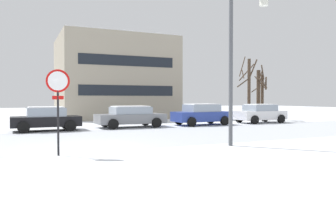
% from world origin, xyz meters
% --- Properties ---
extents(ground_plane, '(120.00, 120.00, 0.00)m').
position_xyz_m(ground_plane, '(0.00, 0.00, 0.00)').
color(ground_plane, white).
extents(road_surface, '(80.00, 8.00, 0.00)m').
position_xyz_m(road_surface, '(0.00, 3.00, 0.00)').
color(road_surface, '#B7BCC4').
rests_on(road_surface, ground).
extents(stop_sign, '(0.75, 0.15, 2.84)m').
position_xyz_m(stop_sign, '(-1.12, -1.22, 1.99)').
color(stop_sign, black).
rests_on(stop_sign, ground).
extents(street_lamp, '(1.89, 0.36, 6.16)m').
position_xyz_m(street_lamp, '(5.70, -1.66, 3.75)').
color(street_lamp, '#4C4F54').
rests_on(street_lamp, ground).
extents(parked_car_black, '(3.86, 2.13, 1.41)m').
position_xyz_m(parked_car_black, '(-0.89, 7.80, 0.72)').
color(parked_car_black, black).
rests_on(parked_car_black, ground).
extents(parked_car_gray, '(4.47, 2.25, 1.40)m').
position_xyz_m(parked_car_gray, '(4.31, 8.04, 0.72)').
color(parked_car_gray, slate).
rests_on(parked_car_gray, ground).
extents(parked_car_blue, '(4.16, 2.13, 1.51)m').
position_xyz_m(parked_car_blue, '(9.51, 7.80, 0.77)').
color(parked_car_blue, '#283D93').
rests_on(parked_car_blue, ground).
extents(parked_car_white, '(4.01, 2.11, 1.45)m').
position_xyz_m(parked_car_white, '(14.71, 7.80, 0.74)').
color(parked_car_white, white).
rests_on(parked_car_white, ground).
extents(tree_far_mid, '(1.75, 1.38, 5.51)m').
position_xyz_m(tree_far_mid, '(15.28, 9.96, 2.86)').
color(tree_far_mid, '#423326').
rests_on(tree_far_mid, ground).
extents(tree_far_right, '(1.42, 1.12, 4.75)m').
position_xyz_m(tree_far_right, '(16.65, 10.27, 2.34)').
color(tree_far_right, '#423326').
rests_on(tree_far_right, ground).
extents(tree_far_left, '(1.61, 1.62, 4.42)m').
position_xyz_m(tree_far_left, '(17.53, 10.94, 2.15)').
color(tree_far_left, '#423326').
rests_on(tree_far_left, ground).
extents(building_far_right, '(10.62, 9.07, 7.84)m').
position_xyz_m(building_far_right, '(6.32, 19.55, 3.92)').
color(building_far_right, '#9E937F').
rests_on(building_far_right, ground).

